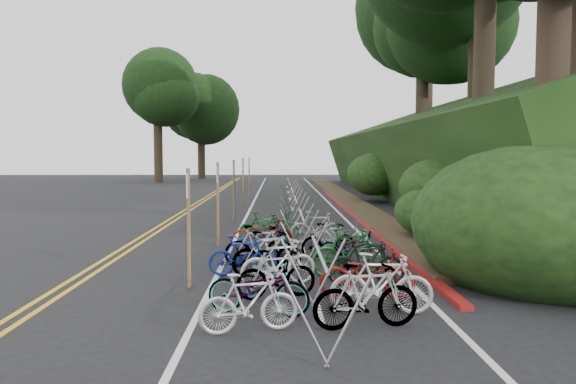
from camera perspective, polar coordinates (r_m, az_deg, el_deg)
name	(u,v)px	position (r m, az deg, el deg)	size (l,w,h in m)	color
ground	(164,286)	(12.15, -12.48, -9.30)	(120.00, 120.00, 0.00)	black
road_markings	(233,224)	(21.93, -5.60, -3.28)	(7.47, 80.00, 0.01)	gold
red_curb	(356,217)	(23.97, 6.95, -2.56)	(0.25, 28.00, 0.10)	maroon
embankment	(471,157)	(32.39, 18.07, 3.44)	(14.30, 48.14, 9.11)	black
bike_rack_front	(319,274)	(8.71, 3.17, -8.27)	(1.19, 3.09, 1.27)	#999A9B
bike_racks_rest	(292,197)	(24.66, 0.42, -0.47)	(1.14, 23.00, 1.17)	#999A9B
signpost_near	(189,220)	(11.64, -10.06, -2.79)	(0.08, 0.40, 2.46)	brown
signposts_rest	(239,182)	(25.68, -5.00, 0.98)	(0.08, 18.40, 2.50)	brown
bike_front	(243,256)	(12.68, -4.64, -6.51)	(1.55, 0.44, 0.93)	navy
bike_valet	(305,252)	(13.07, 1.73, -6.10)	(3.32, 11.07, 1.09)	beige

